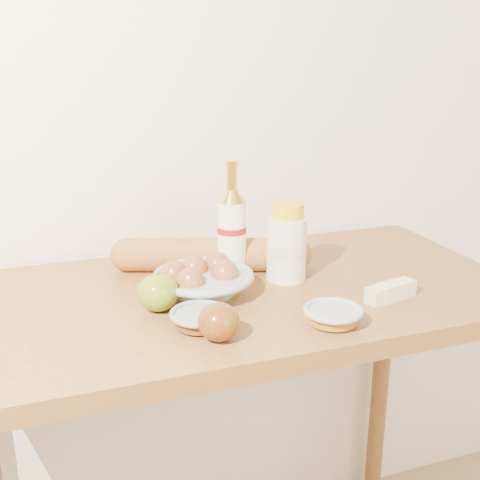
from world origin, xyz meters
The scene contains 11 objects.
back_wall centered at (0.00, 1.51, 1.30)m, with size 3.50×0.02×2.60m, color white.
table centered at (0.00, 1.18, 0.78)m, with size 1.20×0.60×0.90m.
bourbon_bottle centered at (0.02, 1.26, 1.01)m, with size 0.08×0.08×0.26m.
cream_bottle centered at (0.13, 1.20, 0.98)m, with size 0.09×0.09×0.17m.
egg_bowl centered at (-0.07, 1.18, 0.93)m, with size 0.25×0.25×0.07m.
baguette centered at (-0.01, 1.31, 0.94)m, with size 0.46×0.22×0.08m.
apple_yellowgreen centered at (-0.17, 1.13, 0.94)m, with size 0.11×0.11×0.07m.
apple_redgreen_front centered at (-0.10, 0.98, 0.93)m, with size 0.10×0.10×0.07m.
sugar_bowl centered at (-0.12, 1.04, 0.92)m, with size 0.13×0.13×0.03m.
syrup_bowl centered at (0.12, 0.97, 0.92)m, with size 0.12×0.12×0.03m.
butter_stick centered at (0.28, 1.03, 0.92)m, with size 0.12×0.06×0.03m.
Camera 1 is at (-0.38, 0.07, 1.39)m, focal length 45.00 mm.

